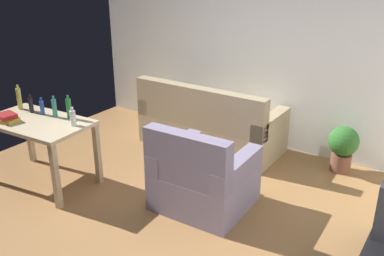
{
  "coord_description": "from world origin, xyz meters",
  "views": [
    {
      "loc": [
        2.4,
        -2.94,
        2.42
      ],
      "look_at": [
        0.1,
        0.5,
        0.75
      ],
      "focal_mm": 39.67,
      "sensor_mm": 36.0,
      "label": 1
    }
  ],
  "objects_px": {
    "desk": "(38,130)",
    "potted_plant": "(343,146)",
    "couch": "(209,126)",
    "bottle_squat": "(19,98)",
    "armchair": "(202,179)",
    "bottle_blue": "(42,107)",
    "bottle_clear": "(73,118)",
    "bottle_dark": "(31,105)",
    "book_stack": "(6,118)",
    "bottle_green": "(69,108)",
    "bottle_tall": "(54,108)"
  },
  "relations": [
    {
      "from": "bottle_blue",
      "to": "bottle_tall",
      "type": "xyz_separation_m",
      "value": [
        0.18,
        0.03,
        0.02
      ]
    },
    {
      "from": "bottle_tall",
      "to": "desk",
      "type": "bearing_deg",
      "value": -114.36
    },
    {
      "from": "bottle_squat",
      "to": "bottle_tall",
      "type": "xyz_separation_m",
      "value": [
        0.56,
        0.05,
        -0.02
      ]
    },
    {
      "from": "bottle_dark",
      "to": "bottle_green",
      "type": "relative_size",
      "value": 0.79
    },
    {
      "from": "armchair",
      "to": "bottle_blue",
      "type": "bearing_deg",
      "value": 10.26
    },
    {
      "from": "bottle_blue",
      "to": "bottle_tall",
      "type": "relative_size",
      "value": 0.83
    },
    {
      "from": "bottle_dark",
      "to": "bottle_clear",
      "type": "bearing_deg",
      "value": -0.95
    },
    {
      "from": "bottle_dark",
      "to": "bottle_tall",
      "type": "xyz_separation_m",
      "value": [
        0.35,
        0.05,
        0.02
      ]
    },
    {
      "from": "bottle_blue",
      "to": "desk",
      "type": "bearing_deg",
      "value": -59.39
    },
    {
      "from": "bottle_squat",
      "to": "bottle_green",
      "type": "relative_size",
      "value": 1.1
    },
    {
      "from": "bottle_dark",
      "to": "book_stack",
      "type": "distance_m",
      "value": 0.35
    },
    {
      "from": "bottle_blue",
      "to": "book_stack",
      "type": "distance_m",
      "value": 0.39
    },
    {
      "from": "desk",
      "to": "potted_plant",
      "type": "height_order",
      "value": "desk"
    },
    {
      "from": "bottle_dark",
      "to": "book_stack",
      "type": "relative_size",
      "value": 0.75
    },
    {
      "from": "bottle_green",
      "to": "book_stack",
      "type": "bearing_deg",
      "value": -137.81
    },
    {
      "from": "bottle_tall",
      "to": "bottle_clear",
      "type": "distance_m",
      "value": 0.37
    },
    {
      "from": "potted_plant",
      "to": "armchair",
      "type": "xyz_separation_m",
      "value": [
        -0.97,
        -1.62,
        -0.01
      ]
    },
    {
      "from": "armchair",
      "to": "bottle_blue",
      "type": "xyz_separation_m",
      "value": [
        -1.89,
        -0.4,
        0.53
      ]
    },
    {
      "from": "couch",
      "to": "bottle_blue",
      "type": "xyz_separation_m",
      "value": [
        -1.17,
        -1.71,
        0.54
      ]
    },
    {
      "from": "bottle_squat",
      "to": "bottle_tall",
      "type": "bearing_deg",
      "value": 4.81
    },
    {
      "from": "potted_plant",
      "to": "armchair",
      "type": "distance_m",
      "value": 1.89
    },
    {
      "from": "couch",
      "to": "desk",
      "type": "bearing_deg",
      "value": 60.16
    },
    {
      "from": "couch",
      "to": "book_stack",
      "type": "relative_size",
      "value": 6.66
    },
    {
      "from": "couch",
      "to": "potted_plant",
      "type": "height_order",
      "value": "couch"
    },
    {
      "from": "potted_plant",
      "to": "armchair",
      "type": "relative_size",
      "value": 0.62
    },
    {
      "from": "potted_plant",
      "to": "bottle_tall",
      "type": "distance_m",
      "value": 3.38
    },
    {
      "from": "couch",
      "to": "bottle_tall",
      "type": "relative_size",
      "value": 7.67
    },
    {
      "from": "couch",
      "to": "bottle_green",
      "type": "distance_m",
      "value": 1.9
    },
    {
      "from": "couch",
      "to": "potted_plant",
      "type": "relative_size",
      "value": 3.29
    },
    {
      "from": "armchair",
      "to": "bottle_tall",
      "type": "distance_m",
      "value": 1.83
    },
    {
      "from": "potted_plant",
      "to": "bottle_clear",
      "type": "relative_size",
      "value": 2.81
    },
    {
      "from": "bottle_tall",
      "to": "bottle_clear",
      "type": "bearing_deg",
      "value": -9.3
    },
    {
      "from": "bottle_dark",
      "to": "bottle_clear",
      "type": "xyz_separation_m",
      "value": [
        0.71,
        -0.01,
        -0.0
      ]
    },
    {
      "from": "couch",
      "to": "bottle_tall",
      "type": "distance_m",
      "value": 2.03
    },
    {
      "from": "bottle_blue",
      "to": "armchair",
      "type": "bearing_deg",
      "value": 11.98
    },
    {
      "from": "bottle_clear",
      "to": "book_stack",
      "type": "xyz_separation_m",
      "value": [
        -0.69,
        -0.33,
        -0.04
      ]
    },
    {
      "from": "desk",
      "to": "book_stack",
      "type": "bearing_deg",
      "value": -144.58
    },
    {
      "from": "bottle_dark",
      "to": "armchair",
      "type": "bearing_deg",
      "value": 11.61
    },
    {
      "from": "bottle_blue",
      "to": "book_stack",
      "type": "relative_size",
      "value": 0.72
    },
    {
      "from": "bottle_clear",
      "to": "armchair",
      "type": "bearing_deg",
      "value": 17.93
    },
    {
      "from": "couch",
      "to": "armchair",
      "type": "distance_m",
      "value": 1.49
    },
    {
      "from": "couch",
      "to": "book_stack",
      "type": "distance_m",
      "value": 2.51
    },
    {
      "from": "couch",
      "to": "potted_plant",
      "type": "xyz_separation_m",
      "value": [
        1.69,
        0.31,
        0.02
      ]
    },
    {
      "from": "couch",
      "to": "bottle_squat",
      "type": "height_order",
      "value": "bottle_squat"
    },
    {
      "from": "desk",
      "to": "bottle_squat",
      "type": "relative_size",
      "value": 4.25
    },
    {
      "from": "bottle_clear",
      "to": "book_stack",
      "type": "bearing_deg",
      "value": -154.56
    },
    {
      "from": "couch",
      "to": "bottle_clear",
      "type": "distance_m",
      "value": 1.93
    },
    {
      "from": "bottle_blue",
      "to": "bottle_green",
      "type": "relative_size",
      "value": 0.76
    },
    {
      "from": "bottle_squat",
      "to": "bottle_blue",
      "type": "bearing_deg",
      "value": 3.25
    },
    {
      "from": "bottle_tall",
      "to": "book_stack",
      "type": "bearing_deg",
      "value": -130.41
    }
  ]
}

